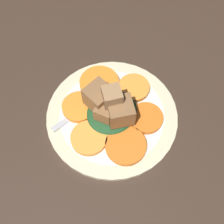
% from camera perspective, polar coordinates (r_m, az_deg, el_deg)
% --- Properties ---
extents(table_slab, '(1.20, 1.20, 0.02)m').
position_cam_1_polar(table_slab, '(0.60, 0.00, -1.38)').
color(table_slab, '#38281E').
rests_on(table_slab, ground).
extents(plate, '(0.27, 0.27, 0.01)m').
position_cam_1_polar(plate, '(0.58, 0.00, -0.72)').
color(plate, beige).
rests_on(plate, table_slab).
extents(carrot_slice_0, '(0.07, 0.07, 0.01)m').
position_cam_1_polar(carrot_slice_0, '(0.60, 4.44, 4.91)').
color(carrot_slice_0, orange).
rests_on(carrot_slice_0, plate).
extents(carrot_slice_1, '(0.09, 0.09, 0.01)m').
position_cam_1_polar(carrot_slice_1, '(0.61, -2.58, 5.87)').
color(carrot_slice_1, orange).
rests_on(carrot_slice_1, plate).
extents(carrot_slice_2, '(0.07, 0.07, 0.01)m').
position_cam_1_polar(carrot_slice_2, '(0.58, -6.74, 1.03)').
color(carrot_slice_2, orange).
rests_on(carrot_slice_2, plate).
extents(carrot_slice_3, '(0.07, 0.07, 0.01)m').
position_cam_1_polar(carrot_slice_3, '(0.55, -4.69, -5.27)').
color(carrot_slice_3, orange).
rests_on(carrot_slice_3, plate).
extents(carrot_slice_4, '(0.08, 0.08, 0.01)m').
position_cam_1_polar(carrot_slice_4, '(0.54, 2.81, -6.79)').
color(carrot_slice_4, orange).
rests_on(carrot_slice_4, plate).
extents(carrot_slice_5, '(0.07, 0.07, 0.01)m').
position_cam_1_polar(carrot_slice_5, '(0.57, 6.94, -1.22)').
color(carrot_slice_5, orange).
rests_on(carrot_slice_5, plate).
extents(center_pile, '(0.11, 0.11, 0.09)m').
position_cam_1_polar(center_pile, '(0.55, -0.37, 1.03)').
color(center_pile, '#1E4723').
rests_on(center_pile, plate).
extents(fork, '(0.18, 0.03, 0.00)m').
position_cam_1_polar(fork, '(0.59, -4.41, 1.85)').
color(fork, '#B2B2B7').
rests_on(fork, plate).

